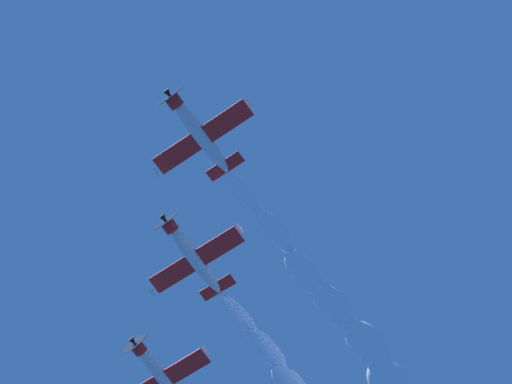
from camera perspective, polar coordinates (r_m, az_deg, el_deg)
The scene contains 3 objects.
airplane_lead at distance 97.20m, azimuth -2.87°, elevation 2.97°, with size 9.56×8.87×3.26m.
airplane_left_wingman at distance 102.42m, azimuth -3.17°, elevation -3.13°, with size 9.57×8.88×3.50m.
airplane_right_wingman at distance 108.25m, azimuth -4.73°, elevation -8.99°, with size 9.60×8.85×3.11m.
Camera 1 is at (-26.94, 13.07, 2.17)m, focal length 80.98 mm.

